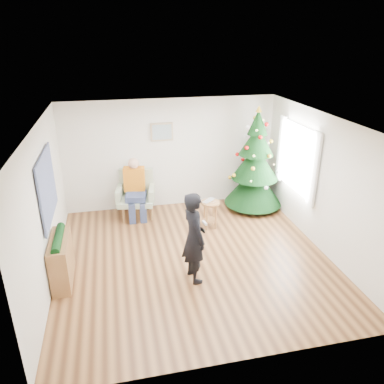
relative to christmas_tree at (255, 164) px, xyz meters
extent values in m
plane|color=brown|center=(-1.90, -1.89, -1.11)|extent=(5.00, 5.00, 0.00)
plane|color=white|center=(-1.90, -1.89, 1.49)|extent=(5.00, 5.00, 0.00)
plane|color=silver|center=(-1.90, 0.61, 0.19)|extent=(5.00, 0.00, 5.00)
plane|color=silver|center=(-1.90, -4.39, 0.19)|extent=(5.00, 0.00, 5.00)
plane|color=silver|center=(-4.40, -1.89, 0.19)|extent=(0.00, 5.00, 5.00)
plane|color=silver|center=(0.60, -1.89, 0.19)|extent=(0.00, 5.00, 5.00)
cube|color=white|center=(0.57, -0.89, 0.39)|extent=(0.04, 1.30, 1.40)
cube|color=white|center=(0.54, -1.64, 0.39)|extent=(0.05, 0.25, 1.50)
cube|color=white|center=(0.54, -0.14, 0.39)|extent=(0.05, 0.25, 1.50)
cylinder|color=#3F2816|center=(0.00, 0.00, -0.96)|extent=(0.11, 0.11, 0.32)
cone|color=black|center=(0.00, 0.00, -0.54)|extent=(1.37, 1.37, 0.90)
cone|color=black|center=(0.00, 0.00, 0.04)|extent=(1.10, 1.10, 0.79)
cone|color=black|center=(0.00, 0.00, 0.57)|extent=(0.80, 0.80, 0.68)
cone|color=black|center=(0.00, 0.00, 0.99)|extent=(0.46, 0.46, 0.58)
cone|color=gold|center=(0.00, 0.00, 1.29)|extent=(0.15, 0.15, 0.15)
cylinder|color=brown|center=(-1.28, -0.77, -0.53)|extent=(0.41, 0.41, 0.04)
cylinder|color=brown|center=(-1.28, -0.77, -0.93)|extent=(0.30, 0.30, 0.02)
imported|color=silver|center=(-1.28, -0.77, -0.49)|extent=(0.39, 0.38, 0.03)
cube|color=#9CAA89|center=(-2.80, 0.11, -0.71)|extent=(0.89, 0.85, 0.12)
cube|color=#9CAA89|center=(-2.75, 0.44, -0.37)|extent=(0.79, 0.26, 0.60)
cube|color=#9CAA89|center=(-3.17, 0.17, -0.55)|extent=(0.21, 0.62, 0.30)
cube|color=#9CAA89|center=(-2.44, 0.05, -0.55)|extent=(0.21, 0.62, 0.30)
cube|color=navy|center=(-2.80, 0.02, -0.58)|extent=(0.52, 0.54, 0.14)
cube|color=#BF6611|center=(-2.80, 0.26, -0.25)|extent=(0.50, 0.32, 0.55)
sphere|color=tan|center=(-2.80, 0.24, 0.13)|extent=(0.25, 0.25, 0.25)
imported|color=black|center=(-2.03, -2.51, -0.31)|extent=(0.49, 0.65, 1.61)
cube|color=white|center=(-1.86, -2.54, -0.04)|extent=(0.06, 0.13, 0.04)
cube|color=brown|center=(-4.23, -2.09, -0.71)|extent=(0.30, 1.00, 0.80)
cylinder|color=black|center=(-4.23, -2.09, -0.29)|extent=(0.14, 0.90, 0.14)
cube|color=black|center=(-4.36, -1.59, 0.44)|extent=(0.03, 1.50, 1.15)
cube|color=tan|center=(-2.10, 0.58, 0.74)|extent=(0.52, 0.03, 0.42)
cube|color=gray|center=(-2.10, 0.55, 0.74)|extent=(0.44, 0.02, 0.34)
camera|label=1|loc=(-3.22, -7.79, 2.81)|focal=35.00mm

